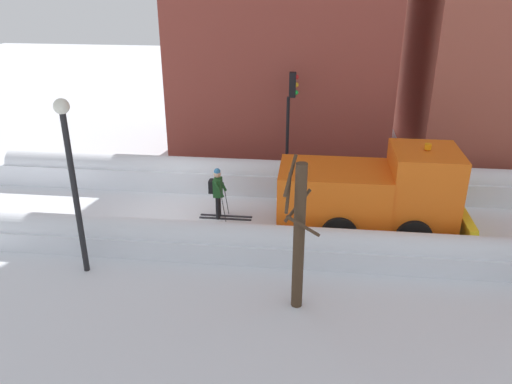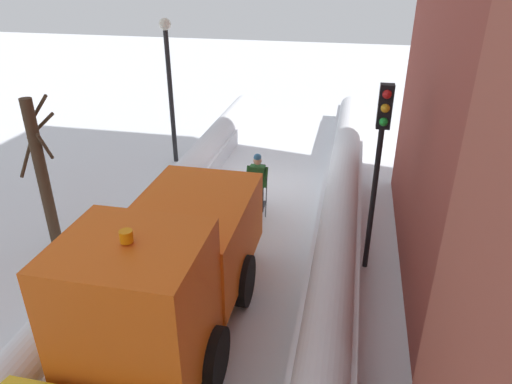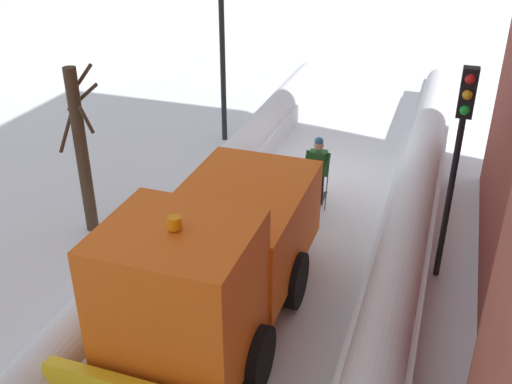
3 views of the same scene
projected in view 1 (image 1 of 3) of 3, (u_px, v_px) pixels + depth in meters
ground_plane at (468, 231)px, 16.70m from camera, size 80.00×80.00×0.00m
snowbank_left at (454, 185)px, 18.64m from camera, size 1.10×36.00×1.27m
snowbank_right at (494, 257)px, 14.31m from camera, size 1.10×36.00×1.05m
plow_truck at (376, 192)px, 15.94m from camera, size 3.20×5.98×3.12m
skier at (218, 191)px, 17.19m from camera, size 0.62×1.80×1.81m
traffic_light_pole at (291, 108)px, 18.92m from camera, size 0.28×0.42×4.43m
street_lamp at (71, 166)px, 13.28m from camera, size 0.40×0.40×4.95m
bare_tree_near at (299, 236)px, 12.25m from camera, size 0.88×0.89×3.94m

